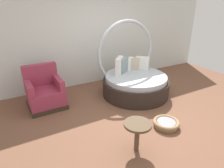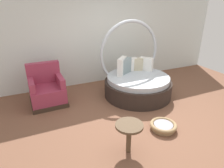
% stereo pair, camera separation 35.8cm
% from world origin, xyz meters
% --- Properties ---
extents(ground_plane, '(8.00, 8.00, 0.02)m').
position_xyz_m(ground_plane, '(0.00, 0.00, -0.01)').
color(ground_plane, brown).
extents(back_wall, '(8.00, 0.12, 2.72)m').
position_xyz_m(back_wall, '(0.00, 2.37, 1.36)').
color(back_wall, silver).
rests_on(back_wall, ground_plane).
extents(round_daybed, '(1.70, 1.70, 1.86)m').
position_xyz_m(round_daybed, '(0.48, 1.04, 0.38)').
color(round_daybed, '#2D231E').
rests_on(round_daybed, ground_plane).
extents(red_armchair, '(0.82, 0.82, 0.94)m').
position_xyz_m(red_armchair, '(-1.69, 1.50, 0.33)').
color(red_armchair, '#38281E').
rests_on(red_armchair, ground_plane).
extents(pet_basket, '(0.51, 0.51, 0.13)m').
position_xyz_m(pet_basket, '(0.16, -0.51, 0.07)').
color(pet_basket, '#9E7F56').
rests_on(pet_basket, ground_plane).
extents(side_table, '(0.44, 0.44, 0.52)m').
position_xyz_m(side_table, '(-0.73, -0.76, 0.43)').
color(side_table, brown).
rests_on(side_table, ground_plane).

